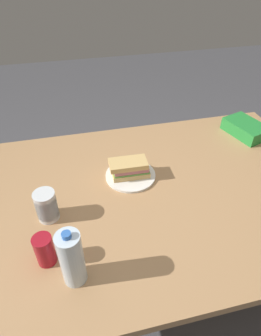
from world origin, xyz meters
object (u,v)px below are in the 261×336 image
at_px(paper_plate, 130,175).
at_px(dining_table, 139,205).
at_px(sandwich, 130,168).
at_px(soda_can_red, 45,250).
at_px(plastic_cup_stack, 46,206).
at_px(water_bottle_tall, 72,259).
at_px(chip_bag, 246,129).

bearing_deg(paper_plate, dining_table, 94.71).
height_order(paper_plate, sandwich, sandwich).
height_order(paper_plate, soda_can_red, soda_can_red).
relative_size(soda_can_red, plastic_cup_stack, 0.93).
bearing_deg(sandwich, water_bottle_tall, 57.48).
bearing_deg(sandwich, paper_plate, -155.34).
xyz_separation_m(dining_table, paper_plate, (0.01, -0.12, 0.08)).
xyz_separation_m(dining_table, plastic_cup_stack, (0.38, 0.05, 0.14)).
xyz_separation_m(sandwich, plastic_cup_stack, (0.37, 0.17, 0.01)).
distance_m(soda_can_red, chip_bag, 1.24).
distance_m(paper_plate, water_bottle_tall, 0.55).
bearing_deg(paper_plate, soda_can_red, 43.89).
bearing_deg(water_bottle_tall, chip_bag, -146.56).
bearing_deg(dining_table, chip_bag, -155.02).
distance_m(chip_bag, plastic_cup_stack, 1.15).
bearing_deg(paper_plate, chip_bag, -163.66).
height_order(sandwich, chip_bag, sandwich).
xyz_separation_m(water_bottle_tall, plastic_cup_stack, (0.08, -0.29, -0.04)).
bearing_deg(chip_bag, sandwich, -90.42).
relative_size(dining_table, water_bottle_tall, 7.73).
relative_size(water_bottle_tall, plastic_cup_stack, 1.78).
relative_size(paper_plate, chip_bag, 1.01).
relative_size(paper_plate, plastic_cup_stack, 1.78).
bearing_deg(chip_bag, soda_can_red, -79.02).
bearing_deg(soda_can_red, plastic_cup_stack, -92.35).
bearing_deg(sandwich, chip_bag, -163.61).
distance_m(sandwich, chip_bag, 0.75).
bearing_deg(soda_can_red, water_bottle_tall, 135.84).
height_order(dining_table, chip_bag, chip_bag).
xyz_separation_m(sandwich, soda_can_red, (0.38, 0.37, 0.01)).
bearing_deg(water_bottle_tall, plastic_cup_stack, -74.16).
xyz_separation_m(paper_plate, water_bottle_tall, (0.29, 0.45, 0.10)).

